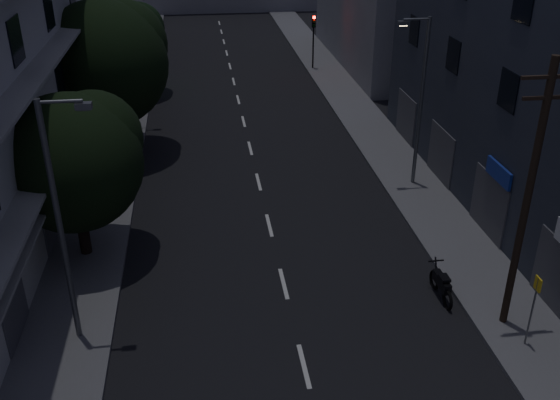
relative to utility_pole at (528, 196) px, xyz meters
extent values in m
plane|color=black|center=(-7.01, 17.37, -4.87)|extent=(160.00, 160.00, 0.00)
cube|color=#565659|center=(-14.51, 17.37, -4.79)|extent=(3.00, 90.00, 0.15)
cube|color=#565659|center=(0.49, 17.37, -4.79)|extent=(3.00, 90.00, 0.15)
cube|color=beige|center=(-7.01, -1.13, -4.86)|extent=(0.15, 2.00, 0.01)
cube|color=beige|center=(-7.01, 3.37, -4.86)|extent=(0.15, 2.00, 0.01)
cube|color=beige|center=(-7.01, 7.87, -4.86)|extent=(0.15, 2.00, 0.01)
cube|color=beige|center=(-7.01, 12.37, -4.86)|extent=(0.15, 2.00, 0.01)
cube|color=beige|center=(-7.01, 16.87, -4.86)|extent=(0.15, 2.00, 0.01)
cube|color=beige|center=(-7.01, 21.37, -4.86)|extent=(0.15, 2.00, 0.01)
cube|color=beige|center=(-7.01, 25.87, -4.86)|extent=(0.15, 2.00, 0.01)
cube|color=beige|center=(-7.01, 30.37, -4.86)|extent=(0.15, 2.00, 0.01)
cube|color=beige|center=(-7.01, 34.87, -4.86)|extent=(0.15, 2.00, 0.01)
cube|color=beige|center=(-7.01, 39.37, -4.86)|extent=(0.15, 2.00, 0.01)
cube|color=beige|center=(-7.01, 43.87, -4.86)|extent=(0.15, 2.00, 0.01)
cube|color=beige|center=(-7.01, 48.37, -4.86)|extent=(0.15, 2.00, 0.01)
cube|color=beige|center=(-7.01, 52.87, -4.86)|extent=(0.15, 2.00, 0.01)
cube|color=black|center=(-15.99, 1.37, -2.87)|extent=(0.06, 1.60, 1.60)
cube|color=black|center=(-15.99, 7.37, -2.87)|extent=(0.06, 1.60, 1.60)
cube|color=black|center=(-15.99, 13.37, -2.87)|extent=(0.06, 1.60, 1.60)
cube|color=black|center=(-15.99, 19.37, -2.87)|extent=(0.06, 1.60, 1.60)
cube|color=black|center=(-15.99, 25.37, -2.87)|extent=(0.06, 1.60, 1.60)
cube|color=black|center=(-15.99, 7.37, 0.33)|extent=(0.06, 1.60, 1.60)
cube|color=black|center=(-15.99, 13.37, 0.33)|extent=(0.06, 1.60, 1.60)
cube|color=black|center=(-15.99, 19.37, 0.33)|extent=(0.06, 1.60, 1.60)
cube|color=black|center=(-15.99, 25.37, 0.33)|extent=(0.06, 1.60, 1.60)
cube|color=black|center=(-15.99, 7.37, 3.53)|extent=(0.06, 1.60, 1.60)
cube|color=black|center=(-15.99, 13.37, 3.53)|extent=(0.06, 1.60, 1.60)
cube|color=gray|center=(-15.51, 10.37, -0.87)|extent=(1.00, 32.40, 0.12)
cube|color=gray|center=(-15.51, 10.37, 2.33)|extent=(1.00, 32.40, 0.12)
cube|color=gray|center=(-15.61, 10.37, -1.77)|extent=(0.80, 32.40, 0.12)
cube|color=#424247|center=(-15.98, 1.37, -3.47)|extent=(0.06, 2.40, 2.40)
cube|color=#424247|center=(-15.98, 7.37, -3.47)|extent=(0.06, 2.40, 2.40)
cube|color=#424247|center=(-15.98, 13.37, -3.47)|extent=(0.06, 2.40, 2.40)
cube|color=#424247|center=(-15.98, 19.37, -3.47)|extent=(0.06, 2.40, 2.40)
cube|color=#424247|center=(-15.98, 25.37, -3.47)|extent=(0.06, 2.40, 2.40)
cube|color=black|center=(1.97, 5.87, 1.43)|extent=(0.06, 1.40, 1.50)
cube|color=black|center=(1.97, 11.37, 1.43)|extent=(0.06, 1.40, 1.50)
cube|color=black|center=(1.97, 16.87, 1.43)|extent=(0.06, 1.40, 1.50)
cube|color=black|center=(1.97, 5.87, 4.73)|extent=(0.06, 1.40, 1.50)
cube|color=#424247|center=(1.96, 0.37, -3.47)|extent=(0.06, 3.00, 2.60)
cube|color=#424247|center=(1.96, 5.87, -3.47)|extent=(0.06, 3.00, 2.60)
cube|color=#424247|center=(1.96, 11.37, -3.47)|extent=(0.06, 3.00, 2.60)
cube|color=#424247|center=(1.96, 16.87, -3.47)|extent=(0.06, 3.00, 2.60)
cube|color=navy|center=(1.89, 5.37, -1.77)|extent=(0.12, 2.00, 0.70)
cylinder|color=black|center=(-14.56, 6.43, -2.95)|extent=(0.44, 0.44, 3.53)
sphere|color=black|center=(-14.56, 6.43, -0.83)|extent=(5.30, 5.30, 5.30)
sphere|color=black|center=(-13.77, 7.09, -0.17)|extent=(3.71, 3.71, 3.71)
sphere|color=black|center=(-15.23, 5.90, -0.44)|extent=(3.44, 3.44, 3.44)
cylinder|color=black|center=(-14.48, 17.17, -2.52)|extent=(0.44, 0.44, 4.39)
sphere|color=black|center=(-14.48, 17.17, 0.11)|extent=(6.61, 6.61, 6.61)
sphere|color=black|center=(-13.48, 17.99, 0.93)|extent=(4.62, 4.62, 4.62)
sphere|color=black|center=(-15.30, 16.51, 0.60)|extent=(4.29, 4.29, 4.29)
cylinder|color=black|center=(-14.27, 27.93, -3.03)|extent=(0.44, 0.44, 3.38)
sphere|color=black|center=(-14.27, 27.93, -1.00)|extent=(5.05, 5.05, 5.05)
sphere|color=black|center=(-13.51, 28.56, -0.37)|extent=(3.53, 3.53, 3.53)
sphere|color=black|center=(-14.90, 27.43, -0.62)|extent=(3.28, 3.28, 3.28)
cylinder|color=black|center=(-0.48, 32.89, -3.12)|extent=(0.12, 0.12, 3.20)
cube|color=black|center=(-0.48, 32.89, -1.07)|extent=(0.28, 0.22, 0.90)
sphere|color=#FF0C05|center=(-0.48, 32.74, -0.74)|extent=(0.22, 0.22, 0.22)
sphere|color=#3F330C|center=(-0.48, 32.74, -1.04)|extent=(0.22, 0.22, 0.22)
sphere|color=black|center=(-0.48, 32.74, -1.34)|extent=(0.22, 0.22, 0.22)
cylinder|color=black|center=(-13.57, 31.17, -3.12)|extent=(0.12, 0.12, 3.20)
cube|color=black|center=(-13.57, 31.17, -1.07)|extent=(0.28, 0.22, 0.90)
sphere|color=black|center=(-13.57, 31.02, -0.74)|extent=(0.22, 0.22, 0.22)
sphere|color=#3F330C|center=(-13.57, 31.02, -1.04)|extent=(0.22, 0.22, 0.22)
sphere|color=#0CFF26|center=(-13.57, 31.02, -1.34)|extent=(0.22, 0.22, 0.22)
cylinder|color=#55585D|center=(-14.08, 1.18, -0.72)|extent=(0.18, 0.18, 8.00)
cylinder|color=#55585D|center=(-13.48, 1.18, 3.18)|extent=(1.20, 0.10, 0.10)
cube|color=#55585D|center=(-12.88, 1.18, 3.03)|extent=(0.45, 0.25, 0.18)
cube|color=#4C4C4C|center=(-12.88, 1.18, 2.93)|extent=(0.35, 0.18, 0.04)
cylinder|color=#595D61|center=(0.53, 11.04, -0.72)|extent=(0.18, 0.18, 8.00)
cylinder|color=#595D61|center=(-0.07, 11.04, 3.18)|extent=(1.20, 0.10, 0.10)
cube|color=#595D61|center=(-0.67, 11.04, 3.03)|extent=(0.45, 0.25, 0.18)
cube|color=#FFD88C|center=(-0.67, 11.04, 2.93)|extent=(0.35, 0.18, 0.04)
cylinder|color=#5B5D63|center=(-13.98, 21.34, -0.72)|extent=(0.18, 0.18, 8.00)
cylinder|color=black|center=(0.00, 0.00, -0.22)|extent=(0.24, 0.24, 9.00)
cube|color=black|center=(0.00, 0.00, 3.68)|extent=(1.80, 0.10, 0.10)
cube|color=black|center=(0.00, 0.00, 3.08)|extent=(1.50, 0.10, 0.10)
cylinder|color=#595B60|center=(0.15, -1.22, -3.47)|extent=(0.06, 0.06, 2.50)
cube|color=yellow|center=(0.15, -1.22, -2.42)|extent=(0.05, 0.35, 0.45)
torus|color=black|center=(-1.53, 1.14, -4.55)|extent=(0.13, 0.75, 0.75)
torus|color=black|center=(-1.55, 2.41, -4.55)|extent=(0.13, 0.75, 0.75)
cube|color=black|center=(-1.54, 1.78, -4.21)|extent=(0.28, 1.17, 0.37)
cube|color=black|center=(-1.54, 1.62, -3.94)|extent=(0.32, 0.48, 0.11)
cylinder|color=black|center=(-1.55, 2.36, -4.07)|extent=(0.07, 0.46, 0.89)
cube|color=black|center=(-1.55, 2.46, -3.76)|extent=(0.58, 0.05, 0.04)
camera|label=1|loc=(-9.76, -15.76, 8.44)|focal=40.00mm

